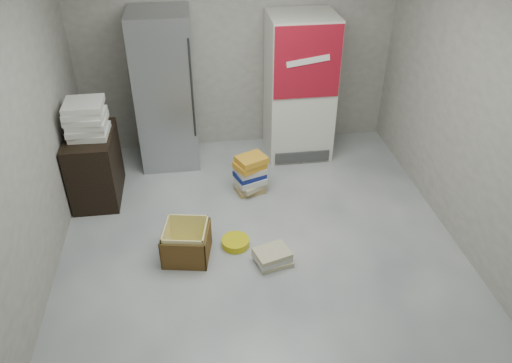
{
  "coord_description": "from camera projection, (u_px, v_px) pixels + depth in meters",
  "views": [
    {
      "loc": [
        -0.57,
        -3.57,
        3.38
      ],
      "look_at": [
        0.01,
        0.7,
        0.5
      ],
      "focal_mm": 35.0,
      "sensor_mm": 36.0,
      "label": 1
    }
  ],
  "objects": [
    {
      "name": "ground",
      "position": [
        265.0,
        263.0,
        4.88
      ],
      "size": [
        5.0,
        5.0,
        0.0
      ],
      "primitive_type": "plane",
      "color": "beige",
      "rests_on": "ground"
    },
    {
      "name": "room_shell",
      "position": [
        267.0,
        93.0,
        3.88
      ],
      "size": [
        4.04,
        5.04,
        2.82
      ],
      "color": "#A9A298",
      "rests_on": "ground"
    },
    {
      "name": "steel_fridge",
      "position": [
        165.0,
        91.0,
        6.0
      ],
      "size": [
        0.7,
        0.72,
        1.9
      ],
      "color": "#AEB0B7",
      "rests_on": "ground"
    },
    {
      "name": "coke_cooler",
      "position": [
        299.0,
        87.0,
        6.21
      ],
      "size": [
        0.8,
        0.73,
        1.8
      ],
      "color": "silver",
      "rests_on": "ground"
    },
    {
      "name": "wood_shelf",
      "position": [
        95.0,
        166.0,
        5.62
      ],
      "size": [
        0.5,
        0.8,
        0.8
      ],
      "primitive_type": "cube",
      "color": "black",
      "rests_on": "ground"
    },
    {
      "name": "supply_box_stack",
      "position": [
        86.0,
        119.0,
        5.28
      ],
      "size": [
        0.44,
        0.43,
        0.39
      ],
      "color": "silver",
      "rests_on": "wood_shelf"
    },
    {
      "name": "phonebook_stack_main",
      "position": [
        251.0,
        174.0,
        5.77
      ],
      "size": [
        0.42,
        0.38,
        0.47
      ],
      "rotation": [
        0.0,
        0.0,
        0.4
      ],
      "color": "#A78952",
      "rests_on": "ground"
    },
    {
      "name": "phonebook_stack_side",
      "position": [
        273.0,
        257.0,
        4.85
      ],
      "size": [
        0.4,
        0.35,
        0.15
      ],
      "rotation": [
        0.0,
        0.0,
        0.2
      ],
      "color": "#BBB087",
      "rests_on": "ground"
    },
    {
      "name": "cardboard_box",
      "position": [
        187.0,
        244.0,
        4.9
      ],
      "size": [
        0.51,
        0.51,
        0.36
      ],
      "rotation": [
        0.0,
        0.0,
        -0.18
      ],
      "color": "yellow",
      "rests_on": "ground"
    },
    {
      "name": "bucket_lid",
      "position": [
        235.0,
        242.0,
        5.08
      ],
      "size": [
        0.37,
        0.37,
        0.08
      ],
      "primitive_type": "cylinder",
      "rotation": [
        0.0,
        0.0,
        0.38
      ],
      "color": "gold",
      "rests_on": "ground"
    }
  ]
}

